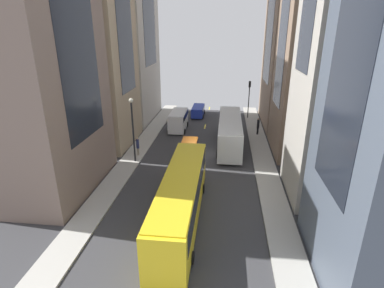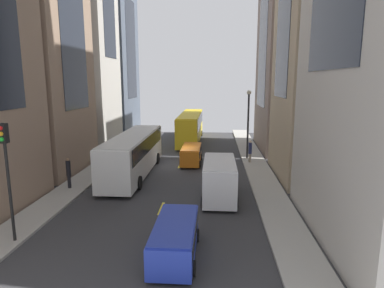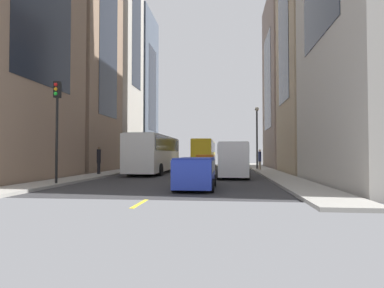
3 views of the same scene
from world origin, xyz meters
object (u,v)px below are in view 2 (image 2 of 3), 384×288
object	(u,v)px
city_bus_white	(134,151)
car_blue_1	(175,237)
delivery_van_white	(219,177)
traffic_light_near_corner	(6,160)
streetcar_yellow	(191,125)
car_orange_0	(191,153)
pedestrian_crossing_mid	(250,151)
pedestrian_crossing_near	(69,172)

from	to	relation	value
city_bus_white	car_blue_1	xyz separation A→B (m)	(4.94, -12.71, -1.08)
delivery_van_white	car_blue_1	xyz separation A→B (m)	(-2.01, -7.43, -0.58)
car_blue_1	traffic_light_near_corner	world-z (taller)	traffic_light_near_corner
car_blue_1	traffic_light_near_corner	xyz separation A→B (m)	(-7.81, 0.63, 3.15)
streetcar_yellow	car_orange_0	world-z (taller)	streetcar_yellow
car_orange_0	pedestrian_crossing_mid	size ratio (longest dim) A/B	2.23
car_orange_0	streetcar_yellow	bearing A→B (deg)	94.61
pedestrian_crossing_mid	pedestrian_crossing_near	size ratio (longest dim) A/B	0.95
car_blue_1	pedestrian_crossing_near	xyz separation A→B (m)	(-8.62, 8.53, 0.39)
pedestrian_crossing_mid	traffic_light_near_corner	size ratio (longest dim) A/B	0.37
streetcar_yellow	delivery_van_white	xyz separation A→B (m)	(3.47, -21.00, -0.61)
pedestrian_crossing_near	pedestrian_crossing_mid	bearing A→B (deg)	-48.71
car_orange_0	pedestrian_crossing_mid	distance (m)	5.51
streetcar_yellow	delivery_van_white	world-z (taller)	streetcar_yellow
city_bus_white	pedestrian_crossing_mid	world-z (taller)	city_bus_white
car_blue_1	city_bus_white	bearing A→B (deg)	111.26
streetcar_yellow	pedestrian_crossing_mid	xyz separation A→B (m)	(6.43, -11.32, -0.87)
city_bus_white	delivery_van_white	bearing A→B (deg)	-37.23
pedestrian_crossing_near	traffic_light_near_corner	bearing A→B (deg)	-165.09
city_bus_white	pedestrian_crossing_near	xyz separation A→B (m)	(-3.68, -4.18, -0.69)
city_bus_white	pedestrian_crossing_mid	size ratio (longest dim) A/B	5.92
car_orange_0	traffic_light_near_corner	world-z (taller)	traffic_light_near_corner
delivery_van_white	pedestrian_crossing_near	bearing A→B (deg)	174.06
pedestrian_crossing_near	car_blue_1	bearing A→B (deg)	-125.67
city_bus_white	car_orange_0	size ratio (longest dim) A/B	2.65
delivery_van_white	traffic_light_near_corner	size ratio (longest dim) A/B	0.92
streetcar_yellow	traffic_light_near_corner	world-z (taller)	traffic_light_near_corner
pedestrian_crossing_mid	pedestrian_crossing_near	bearing A→B (deg)	-49.61
traffic_light_near_corner	delivery_van_white	bearing A→B (deg)	34.72
pedestrian_crossing_mid	city_bus_white	bearing A→B (deg)	-57.94
streetcar_yellow	delivery_van_white	distance (m)	21.29
city_bus_white	car_blue_1	bearing A→B (deg)	-68.74
city_bus_white	traffic_light_near_corner	world-z (taller)	traffic_light_near_corner
delivery_van_white	pedestrian_crossing_near	xyz separation A→B (m)	(-10.63, 1.11, -0.20)
delivery_van_white	car_orange_0	xyz separation A→B (m)	(-2.53, 9.37, -0.54)
car_blue_1	pedestrian_crossing_mid	distance (m)	17.82
pedestrian_crossing_near	car_orange_0	bearing A→B (deg)	-35.39
traffic_light_near_corner	streetcar_yellow	bearing A→B (deg)	77.14
streetcar_yellow	car_blue_1	xyz separation A→B (m)	(1.46, -28.43, -1.19)
car_blue_1	streetcar_yellow	bearing A→B (deg)	92.94
traffic_light_near_corner	city_bus_white	bearing A→B (deg)	76.67
pedestrian_crossing_mid	traffic_light_near_corner	bearing A→B (deg)	-29.65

